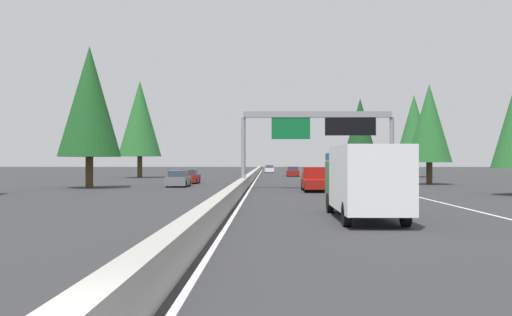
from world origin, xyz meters
TOP-DOWN VIEW (x-y plane):
  - ground_plane at (60.00, 0.00)m, footprint 320.00×320.00m
  - median_barrier at (80.00, 0.30)m, footprint 180.00×0.56m
  - shoulder_stripe_right at (70.00, -11.52)m, footprint 160.00×0.16m
  - shoulder_stripe_median at (70.00, -0.25)m, footprint 160.00×0.16m
  - sign_gantry_overhead at (44.55, -6.04)m, footprint 0.50×12.68m
  - box_truck_distant_a at (18.76, -5.63)m, footprint 8.50×2.40m
  - pickup_mid_center at (41.53, -5.44)m, footprint 5.60×2.00m
  - bus_near_right at (50.34, -8.86)m, footprint 11.50×2.55m
  - sedan_far_left at (85.10, -5.46)m, footprint 4.40×1.80m
  - sedan_far_center at (71.85, -9.06)m, footprint 4.40×1.80m
  - sedan_distant_b at (113.51, -2.03)m, footprint 4.40×1.80m
  - oncoming_near at (56.83, 6.39)m, footprint 4.40×1.80m
  - oncoming_far at (49.08, 6.39)m, footprint 4.40×1.80m
  - conifer_right_mid at (54.77, -17.82)m, footprint 4.41×4.41m
  - conifer_right_far at (81.72, -22.80)m, footprint 5.21×5.21m
  - conifer_right_distant at (100.53, -17.93)m, footprint 5.85×5.85m
  - conifer_left_near at (46.46, 13.77)m, footprint 5.43×5.43m
  - conifer_left_mid at (77.95, 16.08)m, footprint 5.94×5.94m

SIDE VIEW (x-z plane):
  - ground_plane at x=60.00m, z-range 0.00..0.00m
  - shoulder_stripe_right at x=70.00m, z-range 0.00..0.01m
  - shoulder_stripe_median at x=70.00m, z-range 0.00..0.01m
  - median_barrier at x=80.00m, z-range 0.00..0.90m
  - sedan_far_left at x=85.10m, z-range -0.05..1.42m
  - sedan_far_center at x=71.85m, z-range -0.05..1.42m
  - sedan_distant_b at x=113.51m, z-range -0.05..1.42m
  - oncoming_near at x=56.83m, z-range -0.05..1.42m
  - oncoming_far at x=49.08m, z-range -0.05..1.42m
  - pickup_mid_center at x=41.53m, z-range -0.02..1.84m
  - box_truck_distant_a at x=18.76m, z-range 0.14..3.09m
  - bus_near_right at x=50.34m, z-range 0.17..3.27m
  - sign_gantry_overhead at x=44.55m, z-range 1.91..8.37m
  - conifer_right_mid at x=54.77m, z-range 1.08..11.11m
  - conifer_right_far at x=81.72m, z-range 1.28..13.13m
  - conifer_left_near at x=46.46m, z-range 1.33..13.68m
  - conifer_right_distant at x=100.53m, z-range 1.44..14.74m
  - conifer_left_mid at x=77.95m, z-range 1.46..14.96m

